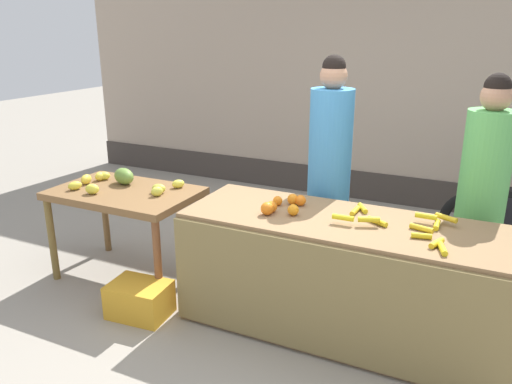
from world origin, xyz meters
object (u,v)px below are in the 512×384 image
at_px(vendor_woman_green_shirt, 481,198).
at_px(produce_crate, 140,299).
at_px(produce_sack, 257,230).
at_px(vendor_woman_blue_shirt, 329,174).

height_order(vendor_woman_green_shirt, produce_crate, vendor_woman_green_shirt).
bearing_deg(produce_sack, vendor_woman_blue_shirt, -11.46).
relative_size(vendor_woman_green_shirt, produce_sack, 3.04).
distance_m(vendor_woman_green_shirt, produce_sack, 1.94).
height_order(vendor_woman_green_shirt, produce_sack, vendor_woman_green_shirt).
distance_m(vendor_woman_green_shirt, produce_crate, 2.63).
bearing_deg(produce_crate, vendor_woman_green_shirt, 28.14).
relative_size(vendor_woman_blue_shirt, vendor_woman_green_shirt, 1.05).
distance_m(produce_crate, produce_sack, 1.33).
bearing_deg(produce_crate, vendor_woman_blue_shirt, 45.80).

